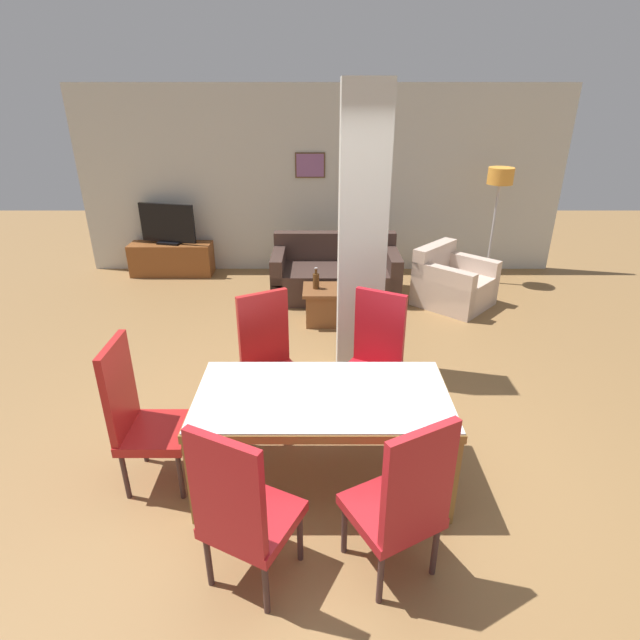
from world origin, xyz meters
The scene contains 16 objects.
ground_plane centered at (0.00, 0.00, 0.00)m, with size 18.00×18.00×0.00m, color olive.
back_wall centered at (0.00, 4.77, 1.35)m, with size 7.20×0.09×2.70m.
divider_pillar centered at (0.37, 1.57, 1.35)m, with size 0.43×0.34×2.70m.
dining_table centered at (0.00, 0.00, 0.59)m, with size 1.73×0.89×0.73m.
dining_chair_far_left centered at (-0.43, 0.80, 0.57)m, with size 0.62×0.62×1.11m.
dining_chair_head_left centered at (-1.26, 0.00, 0.57)m, with size 0.46×0.46×1.11m.
dining_chair_far_right centered at (0.43, 0.83, 0.57)m, with size 0.62×0.62×1.11m.
dining_chair_near_right centered at (0.43, -0.80, 0.57)m, with size 0.62×0.62×1.11m.
dining_chair_near_left centered at (-0.43, -0.87, 0.57)m, with size 0.62×0.62×1.11m.
sofa centered at (0.19, 3.64, 0.28)m, with size 1.70×0.91×0.80m.
armchair centered at (1.73, 3.31, 0.27)m, with size 1.17×1.17×0.76m.
coffee_table centered at (0.10, 2.73, 0.23)m, with size 0.65×0.49×0.44m.
bottle centered at (-0.06, 2.74, 0.54)m, with size 0.08×0.08×0.26m.
tv_stand centered at (-2.29, 4.49, 0.24)m, with size 1.23×0.40×0.49m.
tv_screen centered at (-2.29, 4.49, 0.78)m, with size 0.85×0.27×0.60m.
floor_lamp centered at (2.44, 4.13, 1.39)m, with size 0.35×0.35×1.65m.
Camera 1 is at (-0.02, -2.85, 2.60)m, focal length 28.00 mm.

